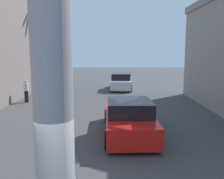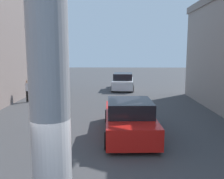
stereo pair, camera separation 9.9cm
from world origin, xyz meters
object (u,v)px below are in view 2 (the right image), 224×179
object	(u,v)px
car_far	(123,82)
pedestrian_far_left	(28,89)
palm_tree_far_left	(33,42)
car_lead	(129,118)

from	to	relation	value
car_far	pedestrian_far_left	distance (m)	9.37
palm_tree_far_left	pedestrian_far_left	bearing A→B (deg)	-78.60
palm_tree_far_left	pedestrian_far_left	size ratio (longest dim) A/B	4.39
palm_tree_far_left	car_lead	bearing A→B (deg)	-55.01
car_lead	palm_tree_far_left	distance (m)	13.97
car_far	palm_tree_far_left	distance (m)	8.88
car_lead	pedestrian_far_left	xyz separation A→B (m)	(-6.88, 6.89, 0.23)
pedestrian_far_left	car_far	bearing A→B (deg)	42.07
palm_tree_far_left	pedestrian_far_left	distance (m)	5.48
car_lead	car_far	size ratio (longest dim) A/B	1.13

